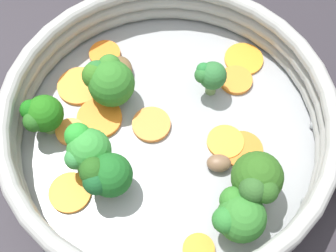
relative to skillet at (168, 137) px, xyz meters
The scene contains 25 objects.
ground_plane 0.01m from the skillet, ahead, with size 4.00×4.00×0.00m, color #28242A.
skillet is the anchor object (origin of this frame).
skillet_rim_wall 0.03m from the skillet, ahead, with size 0.32×0.32×0.05m.
skillet_rivet_left 0.15m from the skillet, 93.97° to the right, with size 0.01×0.01×0.01m, color #92989A.
skillet_rivet_right 0.15m from the skillet, 61.21° to the right, with size 0.01×0.01×0.01m, color #93979B.
carrot_slice_0 0.12m from the skillet, 62.18° to the left, with size 0.03×0.03×0.01m, color orange.
carrot_slice_1 0.08m from the skillet, 78.43° to the right, with size 0.04×0.04×0.00m, color orange.
carrot_slice_2 0.12m from the skillet, 16.44° to the right, with size 0.04×0.04×0.00m, color orange.
carrot_slice_3 0.10m from the skillet, 116.26° to the left, with size 0.03×0.03×0.01m, color orange.
carrot_slice_4 0.10m from the skillet, 23.18° to the right, with size 0.03×0.03×0.00m, color orange.
carrot_slice_5 0.11m from the skillet, 150.96° to the left, with size 0.04×0.04×0.00m, color orange.
carrot_slice_6 0.11m from the skillet, 86.10° to the left, with size 0.05×0.05×0.00m, color orange.
carrot_slice_7 0.06m from the skillet, 74.86° to the right, with size 0.04×0.04×0.00m, color orange.
carrot_slice_8 0.02m from the skillet, 97.95° to the left, with size 0.04×0.04×0.01m, color orange.
carrot_slice_9 0.12m from the skillet, 140.67° to the right, with size 0.03×0.03×0.00m, color orange.
carrot_slice_10 0.07m from the skillet, 103.52° to the left, with size 0.05×0.05×0.01m, color orange.
broccoli_floret_0 0.12m from the skillet, 120.19° to the right, with size 0.05×0.05×0.05m.
broccoli_floret_1 0.07m from the skillet, 14.20° to the right, with size 0.03×0.03×0.04m.
broccoli_floret_2 0.11m from the skillet, 102.97° to the right, with size 0.05×0.05×0.06m.
broccoli_floret_3 0.09m from the skillet, 162.56° to the left, with size 0.04×0.05×0.05m.
broccoli_floret_4 0.08m from the skillet, 80.36° to the left, with size 0.05×0.05×0.05m.
broccoli_floret_5 0.13m from the skillet, 113.89° to the left, with size 0.04×0.04×0.05m.
broccoli_floret_6 0.09m from the skillet, 138.22° to the left, with size 0.04×0.05×0.05m.
mushroom_piece_0 0.09m from the skillet, 61.36° to the left, with size 0.03×0.03×0.01m, color brown.
mushroom_piece_1 0.06m from the skillet, 100.25° to the right, with size 0.02×0.02×0.01m, color brown.
Camera 1 is at (-0.19, -0.09, 0.43)m, focal length 50.00 mm.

